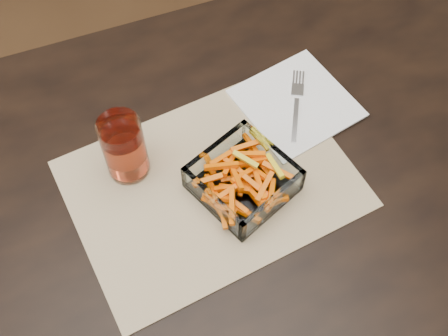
{
  "coord_description": "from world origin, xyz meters",
  "views": [
    {
      "loc": [
        -0.11,
        -0.39,
        1.55
      ],
      "look_at": [
        0.06,
        0.05,
        0.78
      ],
      "focal_mm": 45.0,
      "sensor_mm": 36.0,
      "label": 1
    }
  ],
  "objects": [
    {
      "name": "dining_table",
      "position": [
        0.0,
        0.0,
        0.66
      ],
      "size": [
        1.6,
        0.9,
        0.75
      ],
      "color": "black",
      "rests_on": "ground"
    },
    {
      "name": "placemat",
      "position": [
        0.03,
        0.05,
        0.75
      ],
      "size": [
        0.49,
        0.38,
        0.0
      ],
      "primitive_type": "cube",
      "rotation": [
        0.0,
        0.0,
        0.12
      ],
      "color": "tan",
      "rests_on": "dining_table"
    },
    {
      "name": "tumbler",
      "position": [
        -0.08,
        0.12,
        0.81
      ],
      "size": [
        0.07,
        0.07,
        0.12
      ],
      "color": "white",
      "rests_on": "placemat"
    },
    {
      "name": "napkin",
      "position": [
        0.23,
        0.15,
        0.76
      ],
      "size": [
        0.22,
        0.22,
        0.0
      ],
      "primitive_type": "cube",
      "rotation": [
        0.0,
        0.0,
        0.2
      ],
      "color": "white",
      "rests_on": "placemat"
    },
    {
      "name": "glass_bowl",
      "position": [
        0.08,
        0.02,
        0.78
      ],
      "size": [
        0.18,
        0.18,
        0.05
      ],
      "rotation": [
        0.0,
        0.0,
        0.39
      ],
      "color": "white",
      "rests_on": "placemat"
    },
    {
      "name": "fork",
      "position": [
        0.23,
        0.14,
        0.76
      ],
      "size": [
        0.09,
        0.15,
        0.0
      ],
      "rotation": [
        0.0,
        0.0,
        -0.5
      ],
      "color": "silver",
      "rests_on": "napkin"
    }
  ]
}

